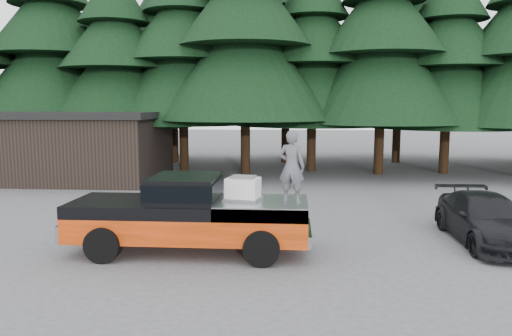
# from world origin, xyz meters

# --- Properties ---
(ground) EXTENTS (120.00, 120.00, 0.00)m
(ground) POSITION_xyz_m (0.00, 0.00, 0.00)
(ground) COLOR #4B4B4E
(ground) RESTS_ON ground
(pickup_truck) EXTENTS (6.00, 2.04, 1.33)m
(pickup_truck) POSITION_xyz_m (-1.02, 0.42, 0.67)
(pickup_truck) COLOR #EB4111
(pickup_truck) RESTS_ON ground
(truck_cab) EXTENTS (1.66, 1.90, 0.59)m
(truck_cab) POSITION_xyz_m (-1.12, 0.42, 1.62)
(truck_cab) COLOR black
(truck_cab) RESTS_ON pickup_truck
(air_compressor) EXTENTS (0.87, 0.76, 0.53)m
(air_compressor) POSITION_xyz_m (0.30, 0.46, 1.59)
(air_compressor) COLOR silver
(air_compressor) RESTS_ON pickup_truck
(man_on_bed) EXTENTS (0.72, 0.58, 1.73)m
(man_on_bed) POSITION_xyz_m (1.49, 0.25, 2.20)
(man_on_bed) COLOR #4F5056
(man_on_bed) RESTS_ON pickup_truck
(parked_car) EXTENTS (1.84, 4.41, 1.27)m
(parked_car) POSITION_xyz_m (6.66, 1.87, 0.64)
(parked_car) COLOR black
(parked_car) RESTS_ON ground
(utility_building) EXTENTS (8.40, 6.40, 3.30)m
(utility_building) POSITION_xyz_m (-9.00, 12.00, 1.67)
(utility_building) COLOR black
(utility_building) RESTS_ON ground
(treeline) EXTENTS (60.15, 16.05, 17.50)m
(treeline) POSITION_xyz_m (0.42, 17.20, 7.72)
(treeline) COLOR black
(treeline) RESTS_ON ground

